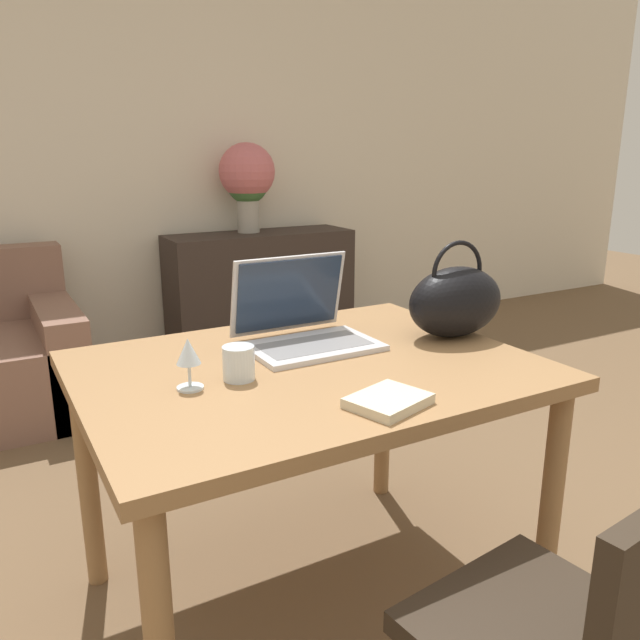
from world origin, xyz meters
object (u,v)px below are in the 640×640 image
object	(u,v)px
laptop	(301,321)
flower_vase	(247,177)
drinking_glass	(239,363)
chair	(581,639)
wine_glass	(188,355)
handbag	(456,301)

from	to	relation	value
laptop	flower_vase	xyz separation A→B (m)	(0.78, 2.24, 0.33)
drinking_glass	flower_vase	bearing A→B (deg)	66.33
drinking_glass	chair	bearing A→B (deg)	-68.67
drinking_glass	wine_glass	distance (m)	0.14
chair	flower_vase	xyz separation A→B (m)	(0.75, 3.26, 0.69)
chair	wine_glass	distance (m)	1.01
laptop	drinking_glass	size ratio (longest dim) A/B	4.25
drinking_glass	laptop	bearing A→B (deg)	34.98
laptop	handbag	distance (m)	0.49
chair	laptop	distance (m)	1.09
handbag	flower_vase	xyz separation A→B (m)	(0.33, 2.41, 0.28)
laptop	flower_vase	distance (m)	2.39
chair	wine_glass	size ratio (longest dim) A/B	6.37
drinking_glass	flower_vase	size ratio (longest dim) A/B	0.15
drinking_glass	handbag	xyz separation A→B (m)	(0.74, 0.03, 0.07)
drinking_glass	flower_vase	distance (m)	2.69
wine_glass	chair	bearing A→B (deg)	-61.19
chair	drinking_glass	world-z (taller)	drinking_glass
handbag	wine_glass	bearing A→B (deg)	-178.02
chair	wine_glass	xyz separation A→B (m)	(-0.45, 0.82, 0.38)
handbag	flower_vase	distance (m)	2.45
laptop	handbag	size ratio (longest dim) A/B	1.13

